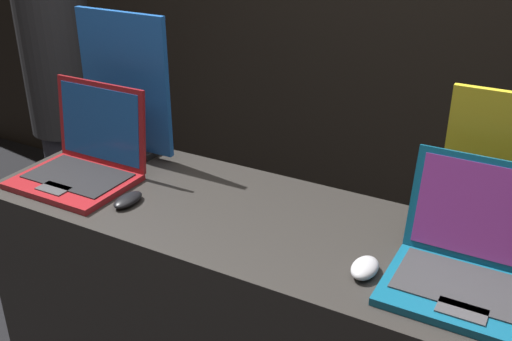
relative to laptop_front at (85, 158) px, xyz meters
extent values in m
cube|color=maroon|center=(0.00, -0.06, -0.06)|extent=(0.36, 0.28, 0.02)
cube|color=black|center=(0.00, -0.04, -0.05)|extent=(0.32, 0.19, 0.00)
cube|color=#3F3F42|center=(0.00, -0.14, -0.05)|extent=(0.10, 0.06, 0.00)
cube|color=maroon|center=(0.00, 0.09, 0.09)|extent=(0.36, 0.04, 0.28)
cube|color=#194C99|center=(0.00, 0.09, 0.09)|extent=(0.32, 0.03, 0.24)
ellipsoid|color=black|center=(0.24, -0.08, -0.05)|extent=(0.06, 0.11, 0.03)
cube|color=black|center=(0.00, 0.23, -0.06)|extent=(0.20, 0.07, 0.02)
cube|color=#1E59B2|center=(0.00, 0.23, 0.19)|extent=(0.36, 0.02, 0.48)
cube|color=#0F5170|center=(1.23, -0.05, -0.06)|extent=(0.39, 0.27, 0.02)
cube|color=#2D2D30|center=(1.23, -0.03, -0.05)|extent=(0.34, 0.19, 0.00)
cube|color=#3F3F42|center=(1.23, -0.13, -0.05)|extent=(0.11, 0.06, 0.00)
cube|color=#0F5170|center=(1.23, 0.11, 0.08)|extent=(0.39, 0.07, 0.26)
cube|color=#8C338C|center=(1.23, 0.10, 0.08)|extent=(0.35, 0.05, 0.23)
ellipsoid|color=#B2B2B7|center=(0.98, -0.08, -0.05)|extent=(0.06, 0.10, 0.04)
cube|color=black|center=(1.23, 0.24, -0.06)|extent=(0.17, 0.07, 0.02)
cube|color=gold|center=(1.23, 0.24, 0.15)|extent=(0.30, 0.02, 0.39)
cylinder|color=#282833|center=(-0.74, 0.62, -0.66)|extent=(0.25, 0.25, 0.81)
cylinder|color=#262628|center=(-0.74, 0.62, 0.08)|extent=(0.32, 0.32, 0.67)
camera|label=1|loc=(1.34, -1.28, 0.80)|focal=42.00mm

